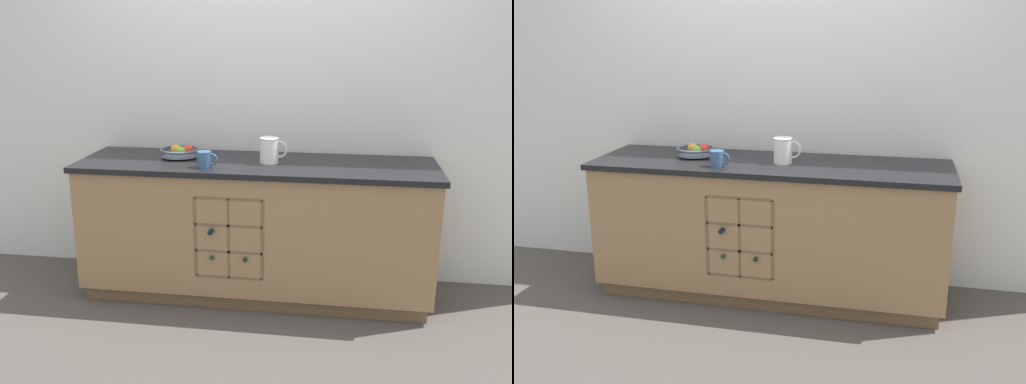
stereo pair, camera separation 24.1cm
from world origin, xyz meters
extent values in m
plane|color=#4C4742|center=(0.00, 0.00, 0.00)|extent=(14.00, 14.00, 0.00)
cube|color=silver|center=(0.00, 0.38, 1.27)|extent=(4.61, 0.06, 2.55)
cube|color=brown|center=(0.00, 0.00, 0.04)|extent=(2.15, 0.56, 0.09)
cube|color=#99724C|center=(0.00, 0.00, 0.47)|extent=(2.21, 0.62, 0.76)
cube|color=black|center=(0.00, 0.00, 0.87)|extent=(2.25, 0.66, 0.03)
cube|color=brown|center=(-0.12, -0.21, 0.48)|extent=(0.41, 0.01, 0.50)
cube|color=brown|center=(-0.32, -0.26, 0.48)|extent=(0.02, 0.10, 0.50)
cube|color=brown|center=(0.09, -0.26, 0.48)|extent=(0.02, 0.10, 0.50)
cube|color=brown|center=(-0.12, -0.26, 0.23)|extent=(0.41, 0.10, 0.02)
cube|color=brown|center=(-0.12, -0.26, 0.40)|extent=(0.41, 0.10, 0.02)
cube|color=brown|center=(-0.12, -0.26, 0.57)|extent=(0.41, 0.10, 0.02)
cube|color=brown|center=(-0.12, -0.26, 0.73)|extent=(0.41, 0.10, 0.02)
cube|color=brown|center=(-0.12, -0.26, 0.48)|extent=(0.02, 0.10, 0.50)
cylinder|color=#19381E|center=(-0.22, -0.15, 0.36)|extent=(0.07, 0.19, 0.07)
cylinder|color=#19381E|center=(-0.22, -0.29, 0.36)|extent=(0.03, 0.08, 0.03)
cylinder|color=black|center=(-0.02, -0.13, 0.36)|extent=(0.07, 0.22, 0.07)
cylinder|color=black|center=(-0.02, -0.28, 0.36)|extent=(0.03, 0.09, 0.03)
cylinder|color=black|center=(-0.22, -0.16, 0.53)|extent=(0.08, 0.20, 0.08)
cylinder|color=black|center=(-0.22, -0.31, 0.53)|extent=(0.03, 0.09, 0.03)
cylinder|color=#4C5666|center=(-0.51, 0.06, 0.89)|extent=(0.12, 0.12, 0.01)
cone|color=#4C5666|center=(-0.51, 0.06, 0.92)|extent=(0.24, 0.24, 0.05)
torus|color=#4C5666|center=(-0.51, 0.06, 0.94)|extent=(0.26, 0.26, 0.02)
sphere|color=gold|center=(-0.55, 0.09, 0.93)|extent=(0.07, 0.07, 0.07)
sphere|color=#7FA838|center=(-0.50, 0.04, 0.93)|extent=(0.07, 0.07, 0.07)
sphere|color=red|center=(-0.46, 0.08, 0.93)|extent=(0.07, 0.07, 0.07)
cylinder|color=white|center=(0.08, -0.01, 0.97)|extent=(0.11, 0.11, 0.16)
torus|color=white|center=(0.08, -0.01, 1.04)|extent=(0.12, 0.12, 0.01)
torus|color=white|center=(0.14, -0.01, 0.98)|extent=(0.11, 0.01, 0.11)
cylinder|color=#385684|center=(-0.29, -0.18, 0.94)|extent=(0.09, 0.09, 0.10)
torus|color=#385684|center=(-0.24, -0.18, 0.94)|extent=(0.07, 0.01, 0.07)
camera|label=1|loc=(0.53, -3.45, 1.69)|focal=40.00mm
camera|label=2|loc=(0.77, -3.40, 1.69)|focal=40.00mm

